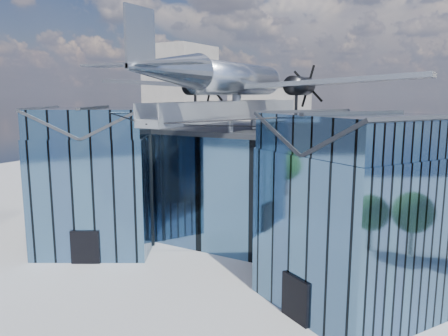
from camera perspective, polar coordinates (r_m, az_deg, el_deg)
The scene contains 4 objects.
ground_plane at distance 33.95m, azimuth -1.73°, elevation -12.57°, with size 120.00×120.00×0.00m, color gray.
museum at distance 37.22m, azimuth 2.95°, elevation -1.67°, with size 32.88×24.50×17.60m.
bg_towers at distance 78.70m, azimuth 19.11°, elevation 7.06°, with size 77.00×24.50×26.00m.
tree_side_w at distance 60.54m, azimuth -21.16°, elevation 0.47°, with size 4.49×4.49×5.71m.
Camera 1 is at (16.62, -26.68, 12.83)m, focal length 35.00 mm.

